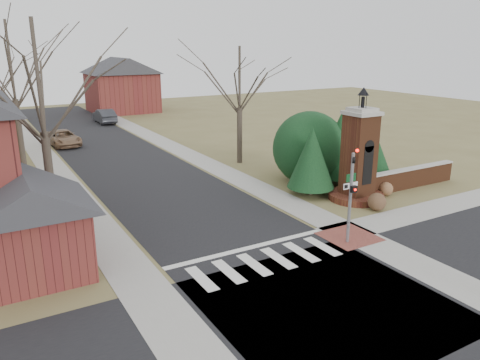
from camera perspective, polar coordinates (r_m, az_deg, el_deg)
ground at (r=19.28m, az=4.56°, el=-10.78°), size 120.00×120.00×0.00m
main_street at (r=38.39m, az=-14.39°, el=2.62°), size 8.00×70.00×0.01m
cross_street at (r=17.22m, az=10.41°, el=-14.58°), size 120.00×8.00×0.01m
crosswalk_zone at (r=19.87m, az=3.23°, el=-9.87°), size 8.00×2.20×0.02m
stop_bar at (r=21.01m, az=0.97°, el=-8.32°), size 8.00×0.35×0.02m
sidewalk_right_main at (r=40.04m, az=-7.23°, el=3.57°), size 2.00×60.00×0.02m
sidewalk_left at (r=37.39m, az=-22.04°, el=1.57°), size 2.00×60.00×0.02m
curb_apron at (r=22.77m, az=13.18°, el=-6.75°), size 2.40×2.40×0.02m
traffic_signal_pole at (r=21.28m, az=13.42°, el=-1.02°), size 0.28×0.41×4.50m
sign_post at (r=23.30m, az=13.27°, el=-1.14°), size 0.90×0.07×2.75m
brick_gate_monument at (r=27.61m, az=14.24°, el=1.98°), size 3.20×3.20×6.47m
brick_garden_wall at (r=31.23m, az=19.99°, el=0.27°), size 7.50×0.50×1.30m
garage_left at (r=19.70m, az=-24.40°, el=-4.57°), size 4.80×4.80×4.29m
house_distant_right at (r=64.76m, az=-14.27°, el=11.31°), size 8.80×8.80×7.30m
evergreen_near at (r=27.87m, az=8.73°, el=2.71°), size 2.80×2.80×4.10m
evergreen_mid at (r=30.79m, az=12.18°, el=4.40°), size 3.40×3.40×4.70m
evergreen_far at (r=31.61m, az=16.02°, el=3.14°), size 2.40×2.40×3.30m
evergreen_mass at (r=30.84m, az=8.46°, el=4.23°), size 4.80×4.80×4.80m
bare_tree_0 at (r=23.25m, az=-23.53°, el=12.37°), size 8.05×8.05×11.15m
bare_tree_1 at (r=36.17m, az=-26.31°, el=13.54°), size 8.40×8.40×11.64m
bare_tree_3 at (r=34.77m, az=-0.05°, el=12.90°), size 7.00×7.00×9.70m
pickup_truck at (r=44.55m, az=-20.74°, el=4.81°), size 2.69×5.08×1.36m
distant_car at (r=55.93m, az=-16.19°, el=7.51°), size 1.70×4.88×1.61m
dry_shrub_left at (r=26.47m, az=16.35°, el=-2.57°), size 0.99×0.99×0.99m
dry_shrub_right at (r=29.21m, az=17.36°, el=-1.05°), size 0.84×0.84×0.84m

